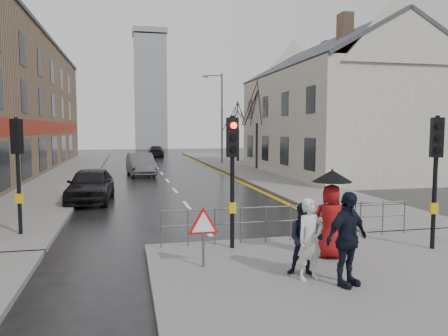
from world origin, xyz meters
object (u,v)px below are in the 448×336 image
pedestrian_d (347,239)px  car_parked (91,185)px  pedestrian_with_umbrella (331,211)px  pedestrian_b (305,239)px  car_mid (141,164)px  pedestrian_a (310,239)px

pedestrian_d → car_parked: size_ratio=0.42×
pedestrian_with_umbrella → pedestrian_d: bearing=-107.1°
pedestrian_with_umbrella → pedestrian_b: bearing=-136.3°
pedestrian_d → car_mid: pedestrian_d is taller
pedestrian_d → car_parked: (-5.73, 12.21, -0.31)m
pedestrian_d → car_mid: (-3.23, 22.97, -0.31)m
car_parked → pedestrian_with_umbrella: bearing=-55.1°
pedestrian_d → car_parked: bearing=93.3°
pedestrian_d → car_mid: size_ratio=0.40×
pedestrian_a → pedestrian_b: (0.01, 0.25, -0.07)m
pedestrian_b → pedestrian_d: size_ratio=0.82×
car_parked → pedestrian_d: bearing=-61.1°
pedestrian_b → car_parked: (-5.19, 11.47, -0.15)m
pedestrian_a → pedestrian_d: pedestrian_d is taller
pedestrian_d → pedestrian_a: bearing=116.9°
pedestrian_with_umbrella → pedestrian_d: 1.89m
pedestrian_a → pedestrian_d: size_ratio=0.89×
pedestrian_b → car_mid: 22.39m
car_parked → pedestrian_b: bearing=-61.9°
pedestrian_a → pedestrian_b: bearing=71.9°
pedestrian_with_umbrella → car_mid: bearing=100.1°
pedestrian_b → pedestrian_d: (0.55, -0.74, 0.16)m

